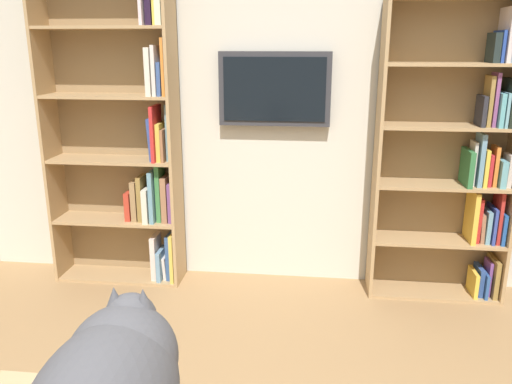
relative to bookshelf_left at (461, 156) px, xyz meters
The scene contains 4 objects.
wall_back 1.29m from the bookshelf_left, ahead, with size 4.52×0.06×2.70m, color beige.
bookshelf_left is the anchor object (origin of this frame).
bookshelf_right 2.24m from the bookshelf_left, ahead, with size 0.92×0.28×2.23m.
wall_mounted_tv 1.29m from the bookshelf_left, ahead, with size 0.75×0.07×0.49m.
Camera 1 is at (-0.29, 1.36, 1.68)m, focal length 36.21 mm.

